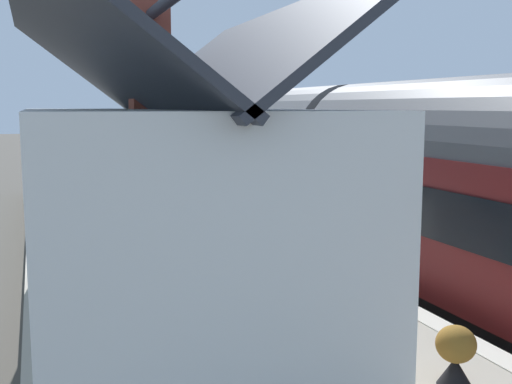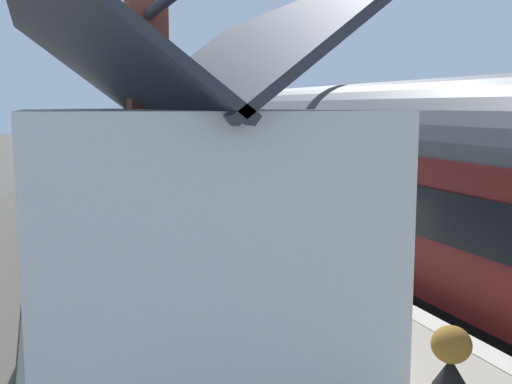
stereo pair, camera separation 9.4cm
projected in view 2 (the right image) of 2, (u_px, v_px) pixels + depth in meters
ground_plane at (321, 268)px, 14.81m from camera, size 160.00×160.00×0.00m
platform at (163, 264)px, 13.53m from camera, size 32.00×5.53×0.84m
platform_edge_coping at (274, 236)px, 14.31m from camera, size 32.00×0.36×0.02m
rail_near at (381, 260)px, 15.33m from camera, size 52.00×0.08×0.14m
rail_far at (327, 264)px, 14.86m from camera, size 52.00×0.08×0.14m
train at (479, 199)px, 10.69m from camera, size 30.57×2.73×4.32m
station_building at (166, 209)px, 8.38m from camera, size 6.91×3.78×5.42m
bench_by_lamp at (146, 185)px, 19.92m from camera, size 1.40×0.45×0.88m
bench_mid_platform at (191, 205)px, 15.84m from camera, size 1.41×0.47×0.88m
bench_platform_end at (174, 194)px, 17.75m from camera, size 1.41×0.47×0.88m
bench_near_building at (128, 172)px, 23.96m from camera, size 1.42×0.49×0.88m
planter_corner_building at (80, 180)px, 21.53m from camera, size 0.68×0.68×0.92m
planter_bench_right at (177, 184)px, 21.01m from camera, size 0.51×0.51×0.75m
planter_edge_near at (451, 355)px, 6.63m from camera, size 0.43×0.43×0.66m
planter_under_sign at (192, 184)px, 20.06m from camera, size 0.61×0.61×0.95m
lamp_post_platform at (177, 114)px, 21.35m from camera, size 0.32×0.50×3.87m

